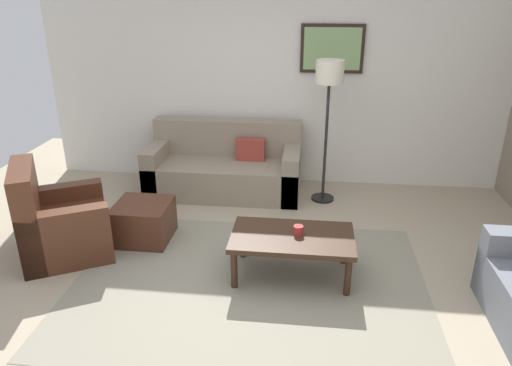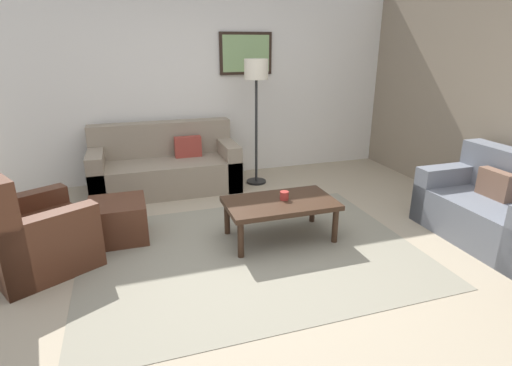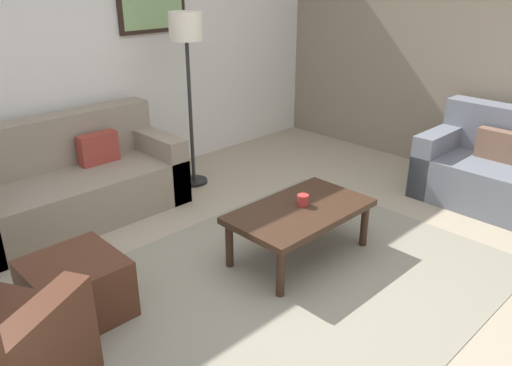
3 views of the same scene
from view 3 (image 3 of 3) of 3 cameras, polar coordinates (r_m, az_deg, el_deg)
name	(u,v)px [view 3 (image 3 of 3)]	position (r m, az deg, el deg)	size (l,w,h in m)	color
ground_plane	(285,285)	(3.62, 3.37, -11.52)	(8.00, 8.00, 0.00)	tan
rear_partition	(86,46)	(5.14, -18.86, 14.61)	(6.00, 0.12, 2.80)	silver
stone_feature_panel	(494,43)	(5.63, 25.59, 14.27)	(0.12, 5.20, 2.80)	gray
area_rug	(285,284)	(3.62, 3.37, -11.47)	(3.15, 2.34, 0.01)	gray
couch_main	(68,184)	(4.75, -20.65, -0.15)	(1.92, 0.88, 0.88)	gray
couch_loveseat	(502,173)	(5.23, 26.26, 1.06)	(0.84, 1.36, 0.88)	slate
ottoman	(76,289)	(3.42, -19.85, -11.31)	(0.56, 0.56, 0.40)	#4C2819
coffee_table	(300,214)	(3.80, 5.06, -3.56)	(1.10, 0.64, 0.41)	#382316
cup	(303,200)	(3.80, 5.37, -1.95)	(0.09, 0.09, 0.09)	#B2332D
lamp_standing	(187,45)	(4.92, -7.91, 15.35)	(0.32, 0.32, 1.71)	black
framed_artwork	(152,2)	(5.38, -11.79, 19.56)	(0.77, 0.04, 0.58)	black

